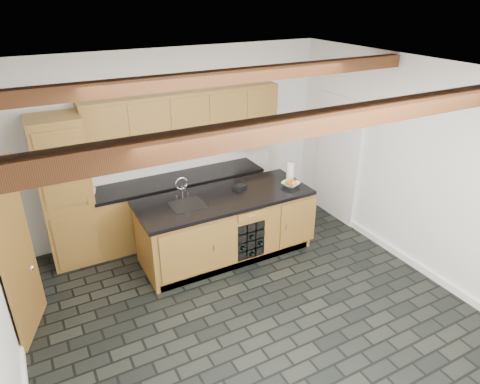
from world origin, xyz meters
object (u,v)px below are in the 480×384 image
object	(u,v)px
kitchen_scale	(240,187)
paper_towel	(290,172)
island	(226,226)
fruit_bowl	(291,184)

from	to	relation	value
kitchen_scale	paper_towel	distance (m)	0.82
island	paper_towel	world-z (taller)	paper_towel
kitchen_scale	fruit_bowl	size ratio (longest dim) A/B	0.91
kitchen_scale	island	bearing A→B (deg)	-175.49
kitchen_scale	fruit_bowl	xyz separation A→B (m)	(0.70, -0.27, 0.00)
fruit_bowl	paper_towel	distance (m)	0.24
kitchen_scale	paper_towel	bearing A→B (deg)	-24.41
kitchen_scale	fruit_bowl	distance (m)	0.75
island	kitchen_scale	bearing A→B (deg)	23.59
kitchen_scale	paper_towel	size ratio (longest dim) A/B	0.87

